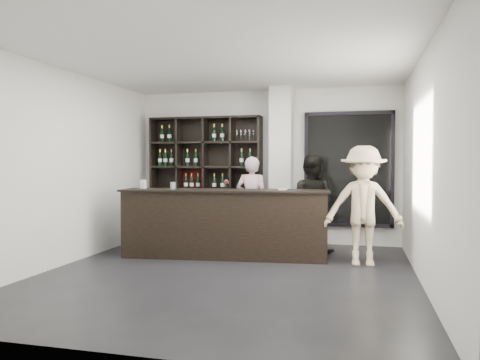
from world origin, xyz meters
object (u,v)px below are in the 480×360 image
(tasting_counter, at_px, (224,223))
(taster_black, at_px, (311,204))
(taster_pink, at_px, (252,201))
(wine_shelf, at_px, (205,179))
(customer, at_px, (363,206))

(tasting_counter, bearing_deg, taster_black, 24.04)
(taster_pink, bearing_deg, taster_black, 164.89)
(wine_shelf, height_order, taster_black, wine_shelf)
(wine_shelf, distance_m, taster_pink, 1.12)
(customer, bearing_deg, taster_black, 133.34)
(tasting_counter, height_order, customer, customer)
(tasting_counter, distance_m, taster_black, 1.53)
(taster_pink, xyz_separation_m, customer, (1.95, -1.17, 0.07))
(tasting_counter, xyz_separation_m, taster_black, (1.30, 0.75, 0.28))
(taster_black, distance_m, customer, 1.17)
(taster_pink, relative_size, taster_black, 0.99)
(wine_shelf, bearing_deg, customer, -27.18)
(wine_shelf, height_order, taster_pink, wine_shelf)
(tasting_counter, bearing_deg, taster_pink, 73.99)
(wine_shelf, height_order, customer, wine_shelf)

